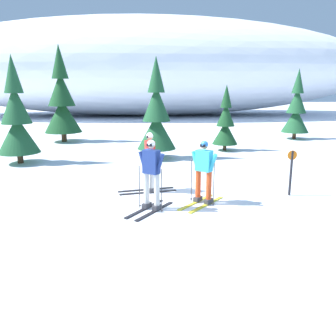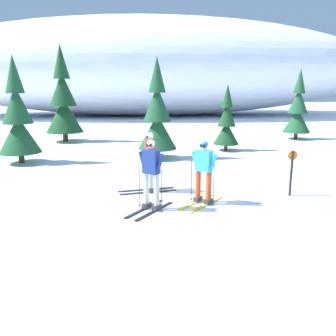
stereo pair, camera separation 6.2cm
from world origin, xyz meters
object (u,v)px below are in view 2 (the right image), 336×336
object	(u,v)px
skier_cyan_jacket	(204,171)
pine_tree_far_right	(298,110)
skier_navy_jacket	(151,174)
pine_tree_far_left	(18,119)
skier_red_jacket	(150,161)
pine_tree_center_left	(63,102)
pine_tree_center_right	(227,123)
trail_marker_post	(291,170)
pine_tree_center	(157,117)

from	to	relation	value
skier_cyan_jacket	pine_tree_far_right	xyz separation A→B (m)	(7.51, 11.69, 0.83)
skier_navy_jacket	pine_tree_far_left	bearing A→B (deg)	131.52
skier_red_jacket	pine_tree_center_left	size ratio (longest dim) A/B	0.33
pine_tree_far_left	pine_tree_center_right	size ratio (longest dim) A/B	1.35
skier_navy_jacket	trail_marker_post	world-z (taller)	skier_navy_jacket
pine_tree_center_left	skier_cyan_jacket	bearing A→B (deg)	-61.45
pine_tree_center	trail_marker_post	bearing A→B (deg)	-56.83
pine_tree_far_right	pine_tree_center_left	bearing A→B (deg)	-179.43
skier_red_jacket	pine_tree_far_left	size ratio (longest dim) A/B	0.41
skier_red_jacket	pine_tree_center_left	bearing A→B (deg)	115.12
pine_tree_far_left	trail_marker_post	bearing A→B (deg)	-28.25
pine_tree_far_right	pine_tree_center	bearing A→B (deg)	-147.82
skier_cyan_jacket	trail_marker_post	distance (m)	2.74
skier_cyan_jacket	pine_tree_center	world-z (taller)	pine_tree_center
trail_marker_post	pine_tree_center	bearing A→B (deg)	123.17
skier_red_jacket	pine_tree_far_right	bearing A→B (deg)	49.43
pine_tree_far_left	pine_tree_center	distance (m)	5.78
skier_navy_jacket	trail_marker_post	distance (m)	4.23
pine_tree_center_right	trail_marker_post	size ratio (longest dim) A/B	2.41
pine_tree_center	trail_marker_post	xyz separation A→B (m)	(3.75, -5.74, -1.08)
skier_navy_jacket	pine_tree_center_left	xyz separation A→B (m)	(-4.86, 11.98, 1.30)
pine_tree_center_right	trail_marker_post	world-z (taller)	pine_tree_center_right
pine_tree_center_left	trail_marker_post	world-z (taller)	pine_tree_center_left
skier_cyan_jacket	skier_red_jacket	size ratio (longest dim) A/B	0.96
pine_tree_far_left	trail_marker_post	xyz separation A→B (m)	(9.49, -5.10, -1.07)
pine_tree_center	pine_tree_center_right	size ratio (longest dim) A/B	1.36
skier_red_jacket	pine_tree_center_left	distance (m)	11.48
skier_cyan_jacket	pine_tree_center_left	world-z (taller)	pine_tree_center_left
pine_tree_center	skier_navy_jacket	bearing A→B (deg)	-93.05
skier_cyan_jacket	skier_navy_jacket	size ratio (longest dim) A/B	0.94
pine_tree_center_left	pine_tree_center	xyz separation A→B (m)	(5.21, -5.26, -0.43)
pine_tree_far_left	pine_tree_center_left	size ratio (longest dim) A/B	0.81
skier_red_jacket	trail_marker_post	xyz separation A→B (m)	(4.12, -0.68, -0.18)
pine_tree_center	trail_marker_post	world-z (taller)	pine_tree_center
skier_cyan_jacket	pine_tree_center_right	size ratio (longest dim) A/B	0.54
skier_cyan_jacket	pine_tree_far_left	xyz separation A→B (m)	(-6.82, 5.65, 0.92)
pine_tree_center_left	pine_tree_center_right	world-z (taller)	pine_tree_center_left
skier_navy_jacket	pine_tree_center_left	bearing A→B (deg)	112.06
skier_navy_jacket	trail_marker_post	size ratio (longest dim) A/B	1.37
skier_navy_jacket	skier_red_jacket	bearing A→B (deg)	90.59
pine_tree_center_left	pine_tree_center_right	distance (m)	9.41
pine_tree_far_right	skier_navy_jacket	bearing A→B (deg)	-126.41
skier_red_jacket	pine_tree_center_right	world-z (taller)	pine_tree_center_right
pine_tree_far_left	pine_tree_center_left	world-z (taller)	pine_tree_center_left
pine_tree_center	pine_tree_far_right	xyz separation A→B (m)	(8.58, 5.40, -0.10)
pine_tree_far_right	trail_marker_post	distance (m)	12.18
pine_tree_center_left	trail_marker_post	distance (m)	14.27
skier_cyan_jacket	pine_tree_far_right	size ratio (longest dim) A/B	0.42
skier_red_jacket	pine_tree_center	xyz separation A→B (m)	(0.37, 5.06, 0.90)
skier_navy_jacket	pine_tree_center	distance (m)	6.79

